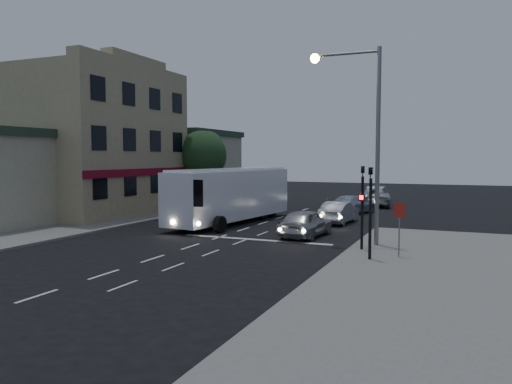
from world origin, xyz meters
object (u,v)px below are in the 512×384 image
at_px(car_suv, 305,223).
at_px(car_sedan_c, 374,197).
at_px(tour_bus, 232,194).
at_px(car_sedan_a, 339,212).
at_px(street_tree, 202,153).
at_px(traffic_signal_main, 362,197).
at_px(streetlight, 364,123).
at_px(car_sedan_b, 352,204).
at_px(traffic_signal_side, 371,201).
at_px(car_extra, 377,194).
at_px(regulatory_sign, 399,221).

distance_m(car_suv, car_sedan_c, 18.14).
height_order(tour_bus, car_sedan_a, tour_bus).
bearing_deg(car_sedan_c, car_suv, 79.49).
xyz_separation_m(car_suv, car_sedan_a, (0.34, 6.05, -0.05)).
xyz_separation_m(car_suv, street_tree, (-12.29, 11.22, 3.76)).
relative_size(car_sedan_c, traffic_signal_main, 1.36).
height_order(car_sedan_a, streetlight, streetlight).
bearing_deg(car_sedan_c, car_sedan_b, 76.47).
xyz_separation_m(car_sedan_b, traffic_signal_side, (4.23, -16.77, 1.75)).
height_order(car_extra, traffic_signal_side, traffic_signal_side).
distance_m(car_sedan_c, regulatory_sign, 22.68).
bearing_deg(car_suv, tour_bus, -25.86).
distance_m(tour_bus, car_sedan_a, 6.87).
relative_size(car_suv, regulatory_sign, 1.96).
bearing_deg(car_suv, traffic_signal_side, 134.49).
relative_size(car_sedan_b, streetlight, 0.52).
distance_m(traffic_signal_side, street_tree, 23.24).
xyz_separation_m(car_suv, car_sedan_c, (0.49, 18.13, 0.04)).
xyz_separation_m(regulatory_sign, street_tree, (-17.51, 15.26, 2.90)).
distance_m(regulatory_sign, streetlight, 5.18).
bearing_deg(street_tree, streetlight, -39.51).
height_order(car_sedan_a, car_extra, car_extra).
distance_m(traffic_signal_main, street_tree, 21.38).
xyz_separation_m(traffic_signal_side, regulatory_sign, (1.00, 0.96, -0.82)).
xyz_separation_m(traffic_signal_main, traffic_signal_side, (0.70, -1.98, 0.00)).
bearing_deg(car_sedan_c, street_tree, 19.43).
height_order(traffic_signal_main, street_tree, street_tree).
bearing_deg(regulatory_sign, tour_bus, 146.07).
bearing_deg(traffic_signal_side, tour_bus, 140.16).
height_order(car_sedan_b, traffic_signal_side, traffic_signal_side).
distance_m(car_extra, regulatory_sign, 27.44).
distance_m(car_sedan_c, traffic_signal_main, 21.43).
xyz_separation_m(car_suv, regulatory_sign, (5.21, -4.04, 0.86)).
relative_size(car_sedan_b, regulatory_sign, 2.11).
bearing_deg(traffic_signal_side, street_tree, 135.50).
xyz_separation_m(traffic_signal_main, street_tree, (-15.81, 14.25, 2.08)).
height_order(tour_bus, car_sedan_b, tour_bus).
height_order(tour_bus, regulatory_sign, tour_bus).
relative_size(car_suv, streetlight, 0.48).
bearing_deg(car_sedan_a, car_sedan_b, -82.62).
bearing_deg(traffic_signal_main, car_extra, 97.90).
xyz_separation_m(car_sedan_c, traffic_signal_main, (3.02, -21.15, 1.65)).
bearing_deg(street_tree, car_sedan_a, -22.29).
bearing_deg(car_sedan_b, tour_bus, 71.14).
distance_m(car_sedan_a, car_sedan_c, 12.09).
distance_m(car_extra, traffic_signal_side, 28.25).
height_order(traffic_signal_side, street_tree, street_tree).
relative_size(car_suv, car_sedan_b, 0.93).
bearing_deg(traffic_signal_main, regulatory_sign, -30.84).
bearing_deg(streetlight, car_sedan_c, 97.98).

